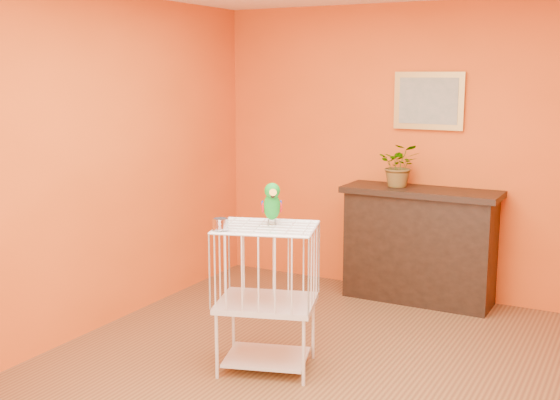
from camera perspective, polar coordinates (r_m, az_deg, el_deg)
The scene contains 8 objects.
ground at distance 4.66m, azimuth 3.23°, elevation -14.99°, with size 4.50×4.50×0.00m, color brown.
room_shell at distance 4.24m, azimuth 3.44°, elevation 4.76°, with size 4.50×4.50×4.50m.
console_cabinet at distance 6.28m, azimuth 11.24°, elevation -3.61°, with size 1.35×0.49×1.00m.
potted_plant at distance 6.21m, azimuth 9.64°, elevation 2.40°, with size 0.35×0.38×0.30m, color #26722D.
framed_picture at distance 6.30m, azimuth 11.99°, elevation 7.89°, with size 0.62×0.04×0.50m.
birdcage at distance 4.75m, azimuth -1.11°, elevation -7.79°, with size 0.76×0.66×0.99m.
feed_cup at distance 4.53m, azimuth -4.86°, elevation -1.95°, with size 0.10×0.10×0.07m, color silver.
parrot at distance 4.64m, azimuth -0.66°, elevation -0.28°, with size 0.19×0.25×0.29m.
Camera 1 is at (1.76, -3.83, 1.99)m, focal length 45.00 mm.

